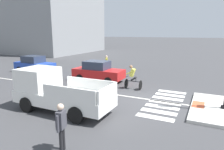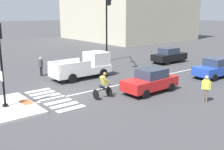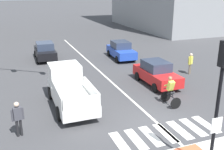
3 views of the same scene
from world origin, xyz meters
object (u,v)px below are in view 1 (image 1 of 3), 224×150
(car_red_eastbound_mid, at_px, (98,71))
(pickup_truck_white_westbound_near, at_px, (56,91))
(cyclist, at_px, (133,77))
(pedestrian_at_curb_left, at_px, (61,124))
(pedestrian_waiting_far_side, at_px, (107,62))
(car_blue_eastbound_far, at_px, (34,64))

(car_red_eastbound_mid, xyz_separation_m, pickup_truck_white_westbound_near, (-6.34, -1.13, 0.17))
(pickup_truck_white_westbound_near, xyz_separation_m, cyclist, (5.36, -2.19, -0.11))
(car_red_eastbound_mid, xyz_separation_m, pedestrian_at_curb_left, (-9.22, -3.86, 0.17))
(car_red_eastbound_mid, height_order, cyclist, cyclist)
(car_red_eastbound_mid, height_order, pedestrian_at_curb_left, pedestrian_at_curb_left)
(pickup_truck_white_westbound_near, xyz_separation_m, pedestrian_at_curb_left, (-2.87, -2.73, 0.00))
(pickup_truck_white_westbound_near, bearing_deg, car_red_eastbound_mid, 10.09)
(cyclist, xyz_separation_m, pedestrian_waiting_far_side, (4.58, 4.41, 0.11))
(car_red_eastbound_mid, bearing_deg, car_blue_eastbound_far, 86.64)
(car_blue_eastbound_far, xyz_separation_m, pedestrian_waiting_far_side, (3.16, -6.38, 0.17))
(car_blue_eastbound_far, height_order, pedestrian_waiting_far_side, pedestrian_waiting_far_side)
(pickup_truck_white_westbound_near, height_order, pedestrian_at_curb_left, pickup_truck_white_westbound_near)
(cyclist, distance_m, pedestrian_at_curb_left, 8.25)
(pedestrian_waiting_far_side, bearing_deg, pickup_truck_white_westbound_near, -167.43)
(car_red_eastbound_mid, relative_size, pedestrian_waiting_far_side, 2.46)
(cyclist, height_order, pedestrian_at_curb_left, cyclist)
(car_red_eastbound_mid, distance_m, pedestrian_waiting_far_side, 3.76)
(car_red_eastbound_mid, xyz_separation_m, pedestrian_waiting_far_side, (3.60, 1.09, 0.17))
(pedestrian_at_curb_left, bearing_deg, cyclist, 3.73)
(pedestrian_at_curb_left, bearing_deg, car_blue_eastbound_far, 49.55)
(cyclist, relative_size, pedestrian_waiting_far_side, 1.01)
(pedestrian_waiting_far_side, bearing_deg, pedestrian_at_curb_left, -158.90)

